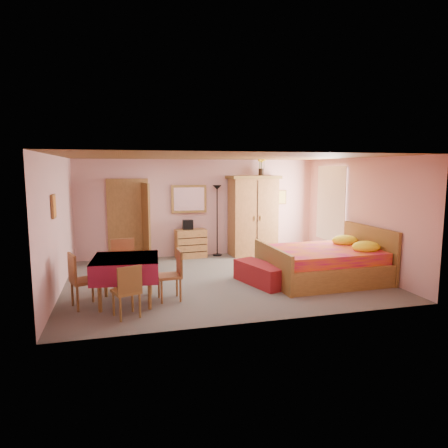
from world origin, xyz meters
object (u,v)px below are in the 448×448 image
object	(u,v)px
stereo	(188,225)
wardrobe	(253,216)
sunflower_vase	(261,166)
chest_of_drawers	(191,244)
bed	(323,254)
chair_west	(85,280)
bench	(260,274)
chair_south	(126,291)
wall_mirror	(189,199)
dining_table	(126,280)
floor_lamp	(217,221)
chair_north	(125,265)
chair_east	(169,275)

from	to	relation	value
stereo	wardrobe	xyz separation A→B (m)	(1.79, -0.09, 0.20)
wardrobe	sunflower_vase	size ratio (longest dim) A/B	4.14
chest_of_drawers	bed	world-z (taller)	bed
stereo	chair_west	xyz separation A→B (m)	(-2.34, -3.38, -0.41)
stereo	bed	world-z (taller)	bed
bed	bench	distance (m)	1.43
chair_south	chair_west	distance (m)	0.93
wardrobe	wall_mirror	bearing A→B (deg)	166.99
sunflower_vase	dining_table	world-z (taller)	sunflower_vase
floor_lamp	chair_north	world-z (taller)	floor_lamp
stereo	chair_north	world-z (taller)	stereo
chest_of_drawers	bench	xyz separation A→B (m)	(0.95, -2.81, -0.16)
chair_west	bench	bearing A→B (deg)	79.39
chest_of_drawers	chair_north	bearing A→B (deg)	-128.71
bed	floor_lamp	bearing A→B (deg)	117.41
sunflower_vase	bed	xyz separation A→B (m)	(0.36, -2.86, -1.87)
stereo	sunflower_vase	bearing A→B (deg)	-0.40
stereo	bed	distance (m)	3.76
bed	dining_table	size ratio (longest dim) A/B	2.15
chest_of_drawers	wall_mirror	distance (m)	1.19
wall_mirror	wardrobe	world-z (taller)	wardrobe
wall_mirror	wardrobe	xyz separation A→B (m)	(1.72, -0.26, -0.47)
wall_mirror	floor_lamp	xyz separation A→B (m)	(0.74, -0.14, -0.59)
floor_lamp	wardrobe	xyz separation A→B (m)	(0.98, -0.12, 0.13)
bench	floor_lamp	bearing A→B (deg)	94.13
floor_lamp	sunflower_vase	distance (m)	1.92
wall_mirror	bed	world-z (taller)	wall_mirror
chair_south	dining_table	bearing A→B (deg)	69.07
chair_south	chest_of_drawers	bearing A→B (deg)	46.75
wall_mirror	chair_west	world-z (taller)	wall_mirror
bench	chair_west	bearing A→B (deg)	-170.95
chair_north	chair_west	bearing A→B (deg)	42.06
stereo	bench	size ratio (longest dim) A/B	0.21
chest_of_drawers	wall_mirror	size ratio (longest dim) A/B	0.85
chest_of_drawers	floor_lamp	xyz separation A→B (m)	(0.74, 0.07, 0.58)
bed	chair_north	xyz separation A→B (m)	(-4.07, 0.29, -0.06)
chest_of_drawers	bed	size ratio (longest dim) A/B	0.33
floor_lamp	chest_of_drawers	bearing A→B (deg)	-174.80
chest_of_drawers	wall_mirror	world-z (taller)	wall_mirror
wall_mirror	chair_north	distance (m)	3.42
chest_of_drawers	chair_east	xyz separation A→B (m)	(-0.98, -3.33, 0.08)
wall_mirror	bed	distance (m)	3.96
wall_mirror	chair_north	bearing A→B (deg)	-121.29
floor_lamp	bench	distance (m)	2.98
stereo	chair_south	distance (m)	4.38
chest_of_drawers	wall_mirror	xyz separation A→B (m)	(0.00, 0.21, 1.17)
sunflower_vase	chair_north	size ratio (longest dim) A/B	0.53
stereo	bed	bearing A→B (deg)	-50.14
chair_south	chair_east	distance (m)	1.01
sunflower_vase	wardrobe	bearing A→B (deg)	-163.58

